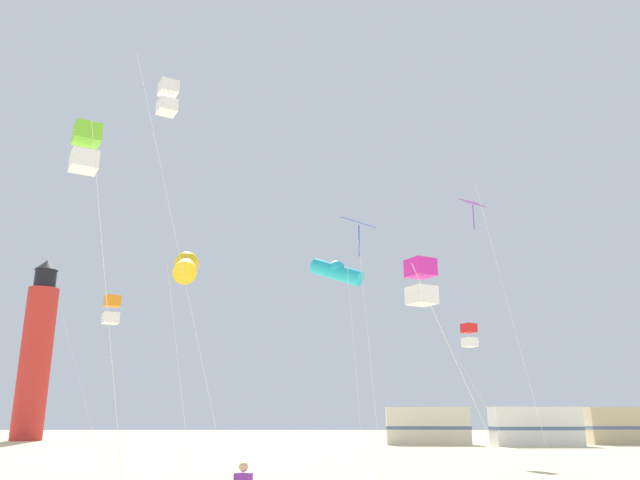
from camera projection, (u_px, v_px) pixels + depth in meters
kite_tube_cyan at (337, 271)px, 28.19m from camera, size 2.57×1.89×9.12m
kite_diamond_violet at (476, 214)px, 27.31m from camera, size 2.91×2.91×11.39m
kite_box_orange at (111, 310)px, 25.25m from camera, size 2.67×2.14×6.83m
kite_diamond_blue at (359, 231)px, 20.95m from camera, size 1.22×1.22×8.61m
kite_box_white at (168, 99)px, 20.85m from camera, size 3.04×3.04×12.95m
kite_box_lime at (86, 148)px, 14.62m from camera, size 1.84×2.11×8.73m
kite_box_scarlet at (469, 335)px, 30.74m from camera, size 3.15×2.05×6.53m
kite_tube_gold at (187, 267)px, 19.60m from camera, size 1.24×2.58×7.31m
kite_box_magenta at (421, 282)px, 15.43m from camera, size 2.45×2.37×5.87m
lighthouse_distant at (36, 353)px, 58.33m from camera, size 2.80×2.80×16.80m
rv_van_cream at (428, 426)px, 48.46m from camera, size 6.58×2.74×2.80m
rv_van_white at (535, 426)px, 46.17m from camera, size 6.52×2.58×2.80m
rv_van_tan at (627, 426)px, 48.88m from camera, size 6.51×2.53×2.80m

